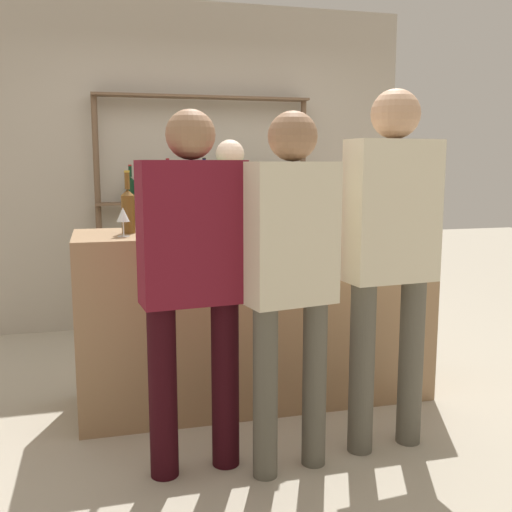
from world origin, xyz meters
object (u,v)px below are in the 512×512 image
at_px(wine_glass, 123,216).
at_px(customer_center, 292,264).
at_px(server_behind_counter, 230,229).
at_px(counter_bottle_5, 128,210).
at_px(counter_bottle_0, 152,210).
at_px(counter_bottle_2, 292,207).
at_px(counter_bottle_1, 272,204).
at_px(customer_right, 391,242).
at_px(counter_bottle_4, 208,212).
at_px(cork_jar, 264,221).
at_px(ice_bucket, 170,214).
at_px(customer_left, 193,267).
at_px(counter_bottle_3, 226,207).

height_order(wine_glass, customer_center, customer_center).
bearing_deg(server_behind_counter, counter_bottle_5, -52.65).
bearing_deg(counter_bottle_0, counter_bottle_2, -0.93).
bearing_deg(counter_bottle_2, counter_bottle_1, 101.57).
bearing_deg(counter_bottle_0, customer_right, -30.91).
relative_size(counter_bottle_4, customer_center, 0.18).
relative_size(counter_bottle_1, counter_bottle_2, 1.05).
bearing_deg(customer_right, counter_bottle_1, 16.22).
distance_m(counter_bottle_2, wine_glass, 0.95).
bearing_deg(counter_bottle_1, counter_bottle_5, -175.44).
relative_size(counter_bottle_5, cork_jar, 2.62).
distance_m(ice_bucket, customer_left, 0.89).
distance_m(counter_bottle_4, ice_bucket, 0.25).
bearing_deg(counter_bottle_5, customer_right, -33.72).
bearing_deg(customer_center, server_behind_counter, -15.04).
bearing_deg(counter_bottle_5, counter_bottle_0, -52.11).
bearing_deg(counter_bottle_3, counter_bottle_1, -14.36).
xyz_separation_m(counter_bottle_4, counter_bottle_5, (-0.44, 0.06, 0.02)).
relative_size(counter_bottle_4, customer_left, 0.18).
distance_m(ice_bucket, customer_right, 1.32).
bearing_deg(customer_right, counter_bottle_2, 19.62).
bearing_deg(customer_left, counter_bottle_4, -21.47).
bearing_deg(customer_right, counter_bottle_4, 40.63).
distance_m(counter_bottle_1, counter_bottle_2, 0.24).
bearing_deg(cork_jar, customer_center, -95.98).
distance_m(counter_bottle_5, customer_right, 1.46).
height_order(counter_bottle_2, ice_bucket, counter_bottle_2).
bearing_deg(customer_center, counter_bottle_5, 25.20).
bearing_deg(counter_bottle_4, server_behind_counter, 70.68).
bearing_deg(customer_center, counter_bottle_2, -29.40).
bearing_deg(counter_bottle_3, server_behind_counter, 75.67).
bearing_deg(customer_right, wine_glass, 57.00).
distance_m(counter_bottle_0, wine_glass, 0.16).
relative_size(counter_bottle_1, customer_right, 0.21).
xyz_separation_m(counter_bottle_1, customer_center, (-0.20, -0.98, -0.20)).
height_order(counter_bottle_1, customer_left, customer_left).
relative_size(counter_bottle_2, wine_glass, 2.27).
height_order(counter_bottle_2, customer_left, customer_left).
distance_m(counter_bottle_1, customer_right, 0.95).
bearing_deg(counter_bottle_5, customer_center, -53.72).
xyz_separation_m(counter_bottle_3, customer_right, (0.62, -0.95, -0.12)).
relative_size(counter_bottle_1, counter_bottle_3, 1.12).
height_order(ice_bucket, cork_jar, ice_bucket).
bearing_deg(wine_glass, customer_right, -27.69).
distance_m(counter_bottle_2, customer_center, 0.81).
height_order(counter_bottle_5, wine_glass, counter_bottle_5).
height_order(counter_bottle_3, server_behind_counter, server_behind_counter).
bearing_deg(counter_bottle_1, wine_glass, -166.06).
xyz_separation_m(counter_bottle_5, server_behind_counter, (0.80, 0.95, -0.24)).
distance_m(server_behind_counter, customer_center, 1.87).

